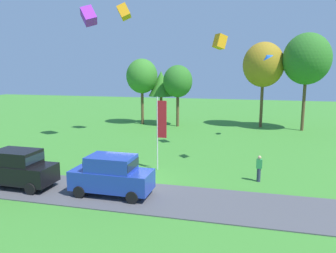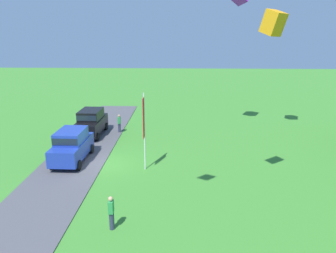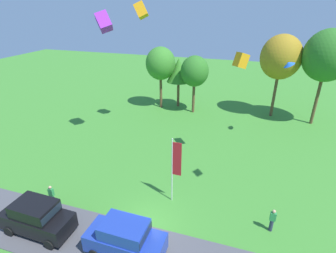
{
  "view_description": "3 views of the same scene",
  "coord_description": "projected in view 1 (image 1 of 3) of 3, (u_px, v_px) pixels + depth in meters",
  "views": [
    {
      "loc": [
        7.04,
        -18.71,
        7.16
      ],
      "look_at": [
        0.86,
        5.84,
        2.67
      ],
      "focal_mm": 35.0,
      "sensor_mm": 36.0,
      "label": 1
    },
    {
      "loc": [
        21.16,
        5.36,
        9.06
      ],
      "look_at": [
        1.82,
        4.63,
        3.34
      ],
      "focal_mm": 35.0,
      "sensor_mm": 36.0,
      "label": 2
    },
    {
      "loc": [
        5.29,
        -11.87,
        13.43
      ],
      "look_at": [
        -0.01,
        4.58,
        5.33
      ],
      "focal_mm": 28.0,
      "sensor_mm": 36.0,
      "label": 3
    }
  ],
  "objects": [
    {
      "name": "ground_plane",
      "position": [
        133.0,
        183.0,
        20.81
      ],
      "size": [
        120.0,
        120.0,
        0.0
      ],
      "primitive_type": "plane",
      "color": "#3D842D"
    },
    {
      "name": "kite_box_high_left",
      "position": [
        220.0,
        42.0,
        27.52
      ],
      "size": [
        1.33,
        1.32,
        1.32
      ],
      "primitive_type": "cube",
      "rotation": [
        -0.04,
        0.3,
        0.66
      ],
      "color": "orange"
    },
    {
      "name": "car_suv_mid_row",
      "position": [
        17.0,
        167.0,
        19.76
      ],
      "size": [
        4.63,
        2.11,
        2.28
      ],
      "color": "black",
      "rests_on": "ground"
    },
    {
      "name": "kite_delta_near_flag",
      "position": [
        268.0,
        56.0,
        31.89
      ],
      "size": [
        1.2,
        1.17,
        0.82
      ],
      "primitive_type": "cone",
      "rotation": [
        -0.52,
        0.0,
        1.7
      ],
      "color": "blue"
    },
    {
      "name": "pavement_strip",
      "position": [
        120.0,
        195.0,
        18.77
      ],
      "size": [
        36.0,
        4.4,
        0.06
      ],
      "primitive_type": "cube",
      "color": "#4C4C51",
      "rests_on": "ground"
    },
    {
      "name": "person_beside_suv",
      "position": [
        30.0,
        162.0,
        22.26
      ],
      "size": [
        0.36,
        0.24,
        1.71
      ],
      "color": "#2D334C",
      "rests_on": "ground"
    },
    {
      "name": "tree_left_of_center",
      "position": [
        178.0,
        82.0,
        40.26
      ],
      "size": [
        3.6,
        3.6,
        7.6
      ],
      "color": "brown",
      "rests_on": "ground"
    },
    {
      "name": "tree_far_right",
      "position": [
        142.0,
        76.0,
        41.72
      ],
      "size": [
        3.98,
        3.98,
        8.41
      ],
      "color": "brown",
      "rests_on": "ground"
    },
    {
      "name": "kite_box_over_trees",
      "position": [
        89.0,
        16.0,
        30.41
      ],
      "size": [
        2.02,
        1.88,
        2.08
      ],
      "primitive_type": "cube",
      "rotation": [
        0.58,
        0.3,
        3.79
      ],
      "color": "purple"
    },
    {
      "name": "tree_lone_near",
      "position": [
        161.0,
        84.0,
        42.5
      ],
      "size": [
        3.25,
        3.25,
        6.86
      ],
      "color": "brown",
      "rests_on": "ground"
    },
    {
      "name": "kite_box_mid_center",
      "position": [
        124.0,
        12.0,
        33.41
      ],
      "size": [
        1.67,
        1.41,
        1.83
      ],
      "primitive_type": "cube",
      "rotation": [
        -0.46,
        0.3,
        1.8
      ],
      "color": "orange"
    },
    {
      "name": "car_suv_far_end",
      "position": [
        112.0,
        174.0,
        18.51
      ],
      "size": [
        4.62,
        2.09,
        2.28
      ],
      "color": "#1E389E",
      "rests_on": "ground"
    },
    {
      "name": "tree_right_of_center",
      "position": [
        263.0,
        65.0,
        39.31
      ],
      "size": [
        4.89,
        4.89,
        10.31
      ],
      "color": "brown",
      "rests_on": "ground"
    },
    {
      "name": "tree_far_left",
      "position": [
        307.0,
        59.0,
        36.99
      ],
      "size": [
        5.28,
        5.28,
        11.15
      ],
      "color": "brown",
      "rests_on": "ground"
    },
    {
      "name": "person_watching_sky",
      "position": [
        259.0,
        168.0,
        20.89
      ],
      "size": [
        0.36,
        0.24,
        1.71
      ],
      "color": "#2D334C",
      "rests_on": "ground"
    },
    {
      "name": "flag_banner",
      "position": [
        160.0,
        124.0,
        22.9
      ],
      "size": [
        0.71,
        0.08,
        5.24
      ],
      "color": "silver",
      "rests_on": "ground"
    }
  ]
}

